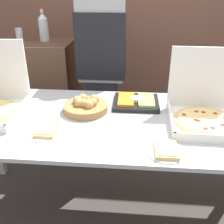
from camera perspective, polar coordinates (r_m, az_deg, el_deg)
ground_plane at (r=2.26m, az=0.00°, el=-21.34°), size 16.00×16.00×0.00m
brick_wall_behind at (r=3.22m, az=2.72°, el=21.63°), size 10.00×0.06×2.80m
buffet_table at (r=1.76m, az=0.00°, el=-4.12°), size 2.30×0.95×0.87m
pizza_box_far_left at (r=1.76m, az=19.51°, el=0.44°), size 0.45×0.46×0.44m
paper_plate_front_right at (r=1.42m, az=11.70°, el=-8.18°), size 0.21×0.21×0.03m
paper_plate_front_left at (r=1.61m, az=-13.93°, el=-3.96°), size 0.24×0.24×0.03m
veggie_tray at (r=1.92m, az=5.25°, el=2.28°), size 0.33×0.29×0.05m
bread_basket at (r=1.81m, az=-5.77°, el=1.31°), size 0.31×0.31×0.10m
sideboard_podium at (r=2.88m, az=-13.58°, el=3.34°), size 0.56×0.49×1.15m
soda_bottle at (r=2.74m, az=-14.71°, el=17.53°), size 0.09×0.09×0.31m
soda_can_silver at (r=2.81m, az=-19.55°, el=15.60°), size 0.07×0.07×0.12m
person_server_vest at (r=2.41m, az=-2.30°, el=10.65°), size 0.42×0.24×1.79m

